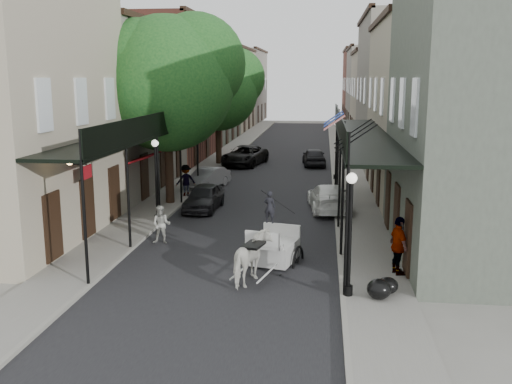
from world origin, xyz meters
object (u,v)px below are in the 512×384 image
(car_right_far, at_px, (314,157))
(car_right_near, at_px, (329,198))
(tree_far, at_px, (223,87))
(lamppost_right_far, at_px, (336,149))
(lamppost_right_near, at_px, (350,233))
(lamppost_left, at_px, (156,179))
(pedestrian_sidewalk_left, at_px, (186,180))
(car_left_near, at_px, (204,197))
(pedestrian_sidewalk_right, at_px, (399,246))
(car_left_mid, at_px, (207,178))
(car_left_far, at_px, (245,156))
(pedestrian_walking, at_px, (161,225))
(horse, at_px, (253,258))
(tree_near, at_px, (175,78))
(carriage, at_px, (278,231))

(car_right_far, bearing_deg, car_right_near, 88.60)
(tree_far, distance_m, lamppost_right_far, 11.05)
(lamppost_right_near, bearing_deg, lamppost_left, 135.71)
(tree_far, xyz_separation_m, lamppost_left, (0.15, -18.18, -3.79))
(pedestrian_sidewalk_left, relative_size, car_left_near, 0.45)
(pedestrian_sidewalk_right, xyz_separation_m, car_left_mid, (-9.40, 14.61, -0.49))
(car_left_near, bearing_deg, car_right_near, 7.67)
(car_left_far, bearing_deg, lamppost_right_far, -30.73)
(lamppost_right_far, height_order, pedestrian_walking, lamppost_right_far)
(horse, xyz_separation_m, car_left_far, (-3.70, 25.00, -0.09))
(pedestrian_walking, height_order, pedestrian_sidewalk_left, pedestrian_sidewalk_left)
(lamppost_right_near, xyz_separation_m, pedestrian_sidewalk_right, (1.70, 2.06, -0.95))
(tree_far, height_order, lamppost_right_near, tree_far)
(pedestrian_sidewalk_right, xyz_separation_m, car_left_near, (-8.40, 8.94, -0.45))
(tree_near, bearing_deg, car_left_mid, 82.43)
(lamppost_right_far, bearing_deg, car_right_far, 103.34)
(pedestrian_sidewalk_left, height_order, car_left_mid, pedestrian_sidewalk_left)
(lamppost_right_near, relative_size, pedestrian_sidewalk_right, 1.90)
(pedestrian_sidewalk_right, bearing_deg, car_right_near, -4.12)
(carriage, height_order, car_left_far, carriage)
(pedestrian_sidewalk_left, relative_size, pedestrian_sidewalk_right, 0.88)
(pedestrian_sidewalk_right, bearing_deg, carriage, 53.62)
(tree_near, xyz_separation_m, pedestrian_sidewalk_left, (-0.00, 1.65, -5.51))
(horse, height_order, pedestrian_sidewalk_left, pedestrian_sidewalk_left)
(tree_near, height_order, lamppost_left, tree_near)
(tree_far, relative_size, pedestrian_walking, 5.57)
(lamppost_left, xyz_separation_m, car_right_far, (6.70, 18.33, -1.37))
(tree_near, relative_size, carriage, 3.50)
(lamppost_right_far, height_order, car_left_near, lamppost_right_far)
(lamppost_left, height_order, lamppost_right_far, same)
(lamppost_right_near, distance_m, lamppost_right_far, 20.00)
(tree_near, distance_m, car_left_mid, 7.43)
(carriage, distance_m, car_right_far, 22.86)
(horse, bearing_deg, car_left_near, -55.91)
(lamppost_left, distance_m, pedestrian_sidewalk_right, 11.58)
(horse, relative_size, pedestrian_sidewalk_left, 1.14)
(lamppost_right_far, xyz_separation_m, horse, (-3.00, -19.00, -1.23))
(tree_near, bearing_deg, pedestrian_sidewalk_right, -45.33)
(car_left_near, height_order, car_left_mid, car_left_near)
(lamppost_left, height_order, carriage, lamppost_left)
(car_left_mid, bearing_deg, car_left_near, -60.95)
(carriage, relative_size, car_left_mid, 0.75)
(car_left_mid, bearing_deg, car_left_far, 102.94)
(pedestrian_sidewalk_right, height_order, car_left_mid, pedestrian_sidewalk_right)
(tree_far, bearing_deg, car_right_near, -61.76)
(lamppost_left, height_order, horse, lamppost_left)
(tree_far, relative_size, lamppost_left, 2.32)
(carriage, distance_m, car_left_mid, 14.22)
(car_right_far, bearing_deg, horse, 81.34)
(tree_near, xyz_separation_m, car_left_far, (1.60, 13.82, -5.75))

